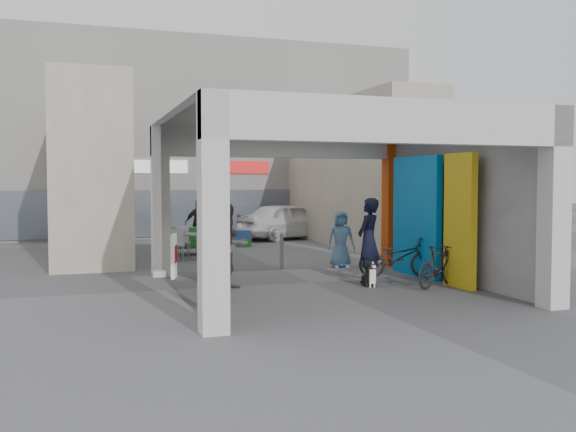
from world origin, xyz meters
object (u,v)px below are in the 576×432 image
object	(u,v)px
produce_stand	(184,244)
man_crates	(199,223)
border_collie	(370,276)
bicycle_rear	(438,266)
man_elderly	(341,239)
cafe_set	(191,247)
man_back_turned	(228,246)
man_with_dog	(369,240)
white_van	(290,221)
bicycle_front	(398,257)

from	to	relation	value
produce_stand	man_crates	size ratio (longest dim) A/B	0.76
border_collie	bicycle_rear	xyz separation A→B (m)	(1.33, -0.51, 0.21)
produce_stand	man_elderly	size ratio (longest dim) A/B	0.85
cafe_set	man_back_turned	bearing A→B (deg)	-92.00
produce_stand	man_elderly	bearing A→B (deg)	-27.13
man_with_dog	man_crates	world-z (taller)	man_with_dog
man_back_turned	border_collie	bearing A→B (deg)	-28.15
produce_stand	man_back_turned	bearing A→B (deg)	-67.01
produce_stand	white_van	size ratio (longest dim) A/B	0.30
man_with_dog	man_elderly	distance (m)	2.51
man_back_turned	bicycle_front	world-z (taller)	man_back_turned
man_crates	man_elderly	bearing A→B (deg)	120.98
cafe_set	man_back_turned	xyz separation A→B (m)	(-0.19, -5.57, 0.57)
bicycle_front	man_back_turned	bearing A→B (deg)	109.65
man_elderly	man_crates	bearing A→B (deg)	122.21
border_collie	man_with_dog	bearing A→B (deg)	74.27
bicycle_rear	white_van	world-z (taller)	white_van
man_with_dog	man_crates	size ratio (longest dim) A/B	1.13
bicycle_front	bicycle_rear	xyz separation A→B (m)	(0.15, -1.48, -0.03)
man_back_turned	man_crates	world-z (taller)	man_back_turned
bicycle_rear	man_back_turned	bearing A→B (deg)	47.92
man_elderly	man_crates	xyz separation A→B (m)	(-2.53, 6.19, 0.09)
border_collie	bicycle_rear	distance (m)	1.44
man_elderly	bicycle_front	xyz separation A→B (m)	(0.55, -2.06, -0.26)
bicycle_front	produce_stand	bearing A→B (deg)	47.06
bicycle_rear	white_van	distance (m)	11.85
produce_stand	man_back_turned	xyz separation A→B (m)	(-0.15, -6.59, 0.55)
man_back_turned	man_elderly	bearing A→B (deg)	18.77
man_elderly	man_crates	distance (m)	6.68
man_back_turned	man_elderly	size ratio (longest dim) A/B	1.20
border_collie	man_back_turned	size ratio (longest dim) A/B	0.33
man_back_turned	white_van	bearing A→B (deg)	50.02
bicycle_front	white_van	bearing A→B (deg)	10.51
man_crates	bicycle_front	xyz separation A→B (m)	(3.07, -8.25, -0.34)
bicycle_front	man_elderly	bearing A→B (deg)	30.00
white_van	man_crates	bearing A→B (deg)	103.19
man_with_dog	man_crates	distance (m)	8.91
border_collie	man_crates	distance (m)	9.43
man_with_dog	man_crates	xyz separation A→B (m)	(-2.13, 8.65, -0.11)
produce_stand	bicycle_front	size ratio (longest dim) A/B	0.69
bicycle_front	man_crates	bearing A→B (deg)	35.58
man_with_dog	bicycle_front	bearing A→B (deg)	163.61
produce_stand	white_van	bearing A→B (deg)	64.96
man_with_dog	bicycle_rear	world-z (taller)	man_with_dog
border_collie	produce_stand	bearing A→B (deg)	117.22
man_crates	white_van	distance (m)	4.44
man_elderly	white_van	bearing A→B (deg)	90.51
man_back_turned	man_crates	size ratio (longest dim) A/B	1.08
cafe_set	white_van	world-z (taller)	white_van
man_elderly	border_collie	bearing A→B (deg)	-91.64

